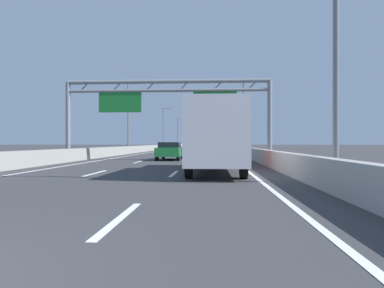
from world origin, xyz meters
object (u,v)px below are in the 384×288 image
object	(u,v)px
green_car	(170,151)
orange_car	(195,144)
sign_gantry	(167,99)
streetlamp_right_far	(229,125)
red_car	(187,145)
blue_car	(212,144)
streetlamp_right_near	(329,25)
streetlamp_left_distant	(178,131)
box_truck	(215,136)
streetlamp_left_far	(164,125)
yellow_car	(196,145)
silver_car	(199,145)
streetlamp_right_mid	(242,112)
streetlamp_right_distant	(224,130)
streetlamp_left_mid	(130,113)

from	to	relation	value
green_car	orange_car	xyz separation A→B (m)	(-3.49, 111.45, -0.02)
sign_gantry	streetlamp_right_far	xyz separation A→B (m)	(7.47, 51.79, 0.58)
streetlamp_right_far	red_car	bearing A→B (deg)	123.80
blue_car	streetlamp_right_far	bearing A→B (deg)	-86.56
streetlamp_right_near	red_car	distance (m)	83.66
streetlamp_left_distant	box_truck	world-z (taller)	streetlamp_left_distant
streetlamp_left_far	yellow_car	world-z (taller)	streetlamp_left_far
sign_gantry	streetlamp_left_distant	xyz separation A→B (m)	(-7.47, 85.04, 0.58)
silver_car	streetlamp_right_mid	bearing A→B (deg)	-81.56
sign_gantry	silver_car	bearing A→B (deg)	89.99
blue_car	box_truck	bearing A→B (deg)	-90.08
streetlamp_right_near	yellow_car	world-z (taller)	streetlamp_right_near
streetlamp_right_distant	streetlamp_right_far	bearing A→B (deg)	-90.00
streetlamp_left_distant	streetlamp_right_distant	size ratio (longest dim) A/B	1.00
streetlamp_right_far	silver_car	world-z (taller)	streetlamp_right_far
streetlamp_left_distant	yellow_car	size ratio (longest dim) A/B	2.20
streetlamp_right_near	streetlamp_right_mid	distance (m)	33.25
orange_car	sign_gantry	bearing A→B (deg)	-88.29
blue_car	streetlamp_left_mid	bearing A→B (deg)	-96.87
blue_car	red_car	size ratio (longest dim) A/B	1.01
orange_car	red_car	distance (m)	44.19
sign_gantry	streetlamp_left_far	bearing A→B (deg)	98.20
sign_gantry	yellow_car	world-z (taller)	sign_gantry
streetlamp_right_mid	orange_car	world-z (taller)	streetlamp_right_mid
streetlamp_right_mid	streetlamp_right_far	world-z (taller)	same
streetlamp_left_mid	box_truck	size ratio (longest dim) A/B	1.08
streetlamp_right_distant	box_truck	size ratio (longest dim) A/B	1.08
streetlamp_left_distant	blue_car	size ratio (longest dim) A/B	2.05
sign_gantry	orange_car	distance (m)	112.41
streetlamp_right_distant	blue_car	world-z (taller)	streetlamp_right_distant
streetlamp_right_distant	streetlamp_left_far	bearing A→B (deg)	-114.18
streetlamp_left_far	blue_car	xyz separation A→B (m)	(11.30, 60.55, -4.62)
streetlamp_left_distant	green_car	xyz separation A→B (m)	(7.60, -84.20, -4.65)
streetlamp_right_distant	yellow_car	size ratio (longest dim) A/B	2.20
streetlamp_right_mid	streetlamp_left_distant	distance (m)	68.16
red_car	blue_car	bearing A→B (deg)	80.65
yellow_car	blue_car	distance (m)	63.11
sign_gantry	box_truck	size ratio (longest dim) A/B	1.86
streetlamp_right_distant	yellow_car	world-z (taller)	streetlamp_right_distant
red_car	box_truck	bearing A→B (deg)	-84.83
streetlamp_right_mid	yellow_car	size ratio (longest dim) A/B	2.20
sign_gantry	streetlamp_right_distant	size ratio (longest dim) A/B	1.72
streetlamp_left_mid	streetlamp_right_distant	xyz separation A→B (m)	(14.93, 66.50, 0.00)
yellow_car	blue_car	size ratio (longest dim) A/B	0.93
streetlamp_right_mid	streetlamp_right_distant	distance (m)	66.50
streetlamp_right_near	streetlamp_right_mid	size ratio (longest dim) A/B	1.00
green_car	orange_car	bearing A→B (deg)	91.79
streetlamp_left_mid	streetlamp_left_distant	size ratio (longest dim) A/B	1.00
streetlamp_left_distant	streetlamp_left_far	bearing A→B (deg)	-90.00
streetlamp_left_mid	silver_car	xyz separation A→B (m)	(7.48, 50.22, -4.62)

